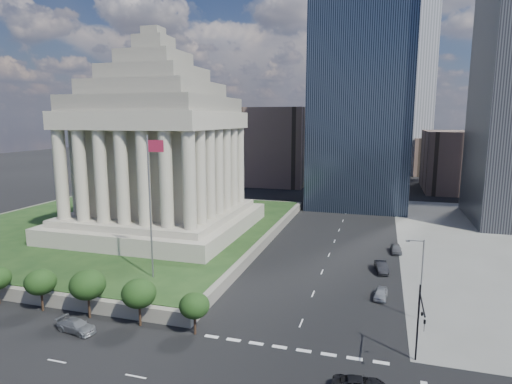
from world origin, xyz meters
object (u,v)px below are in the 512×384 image
at_px(suv_grey, 76,326).
at_px(street_lamp_north, 420,275).
at_px(parked_sedan_near, 381,293).
at_px(parked_sedan_far, 396,249).
at_px(parked_sedan_mid, 381,267).
at_px(traffic_signal_ne, 420,319).
at_px(flagpole, 151,199).
at_px(war_memorial, 157,132).

bearing_deg(suv_grey, street_lamp_north, -59.10).
bearing_deg(parked_sedan_near, parked_sedan_far, 89.13).
bearing_deg(parked_sedan_near, parked_sedan_mid, 95.74).
distance_m(traffic_signal_ne, street_lamp_north, 11.34).
bearing_deg(parked_sedan_mid, flagpole, -160.85).
relative_size(traffic_signal_ne, street_lamp_north, 0.80).
bearing_deg(suv_grey, parked_sedan_near, -49.65).
bearing_deg(traffic_signal_ne, war_memorial, 143.58).
bearing_deg(parked_sedan_far, traffic_signal_ne, -91.99).
xyz_separation_m(suv_grey, parked_sedan_mid, (33.20, 30.05, 0.07)).
bearing_deg(street_lamp_north, suv_grey, -159.07).
bearing_deg(war_memorial, parked_sedan_mid, -9.64).
bearing_deg(traffic_signal_ne, parked_sedan_near, 102.03).
bearing_deg(parked_sedan_mid, suv_grey, -147.14).
bearing_deg(street_lamp_north, parked_sedan_far, 93.92).
bearing_deg(parked_sedan_far, suv_grey, -134.50).
distance_m(war_memorial, parked_sedan_near, 50.97).
bearing_deg(parked_sedan_near, street_lamp_north, -44.01).
distance_m(war_memorial, street_lamp_north, 54.92).
relative_size(war_memorial, flagpole, 1.95).
xyz_separation_m(flagpole, traffic_signal_ne, (34.33, -10.30, -7.86)).
xyz_separation_m(war_memorial, parked_sedan_near, (43.00, -17.89, -20.70)).
xyz_separation_m(street_lamp_north, parked_sedan_far, (-1.83, 26.70, -4.89)).
height_order(parked_sedan_mid, parked_sedan_far, parked_sedan_mid).
xyz_separation_m(traffic_signal_ne, street_lamp_north, (0.83, 11.30, 0.41)).
relative_size(war_memorial, parked_sedan_far, 8.57).
xyz_separation_m(war_memorial, suv_grey, (9.80, -37.35, -20.68)).
height_order(war_memorial, parked_sedan_far, war_memorial).
xyz_separation_m(parked_sedan_mid, parked_sedan_far, (2.50, 11.01, -0.02)).
xyz_separation_m(street_lamp_north, suv_grey, (-37.52, -14.35, -4.94)).
relative_size(flagpole, suv_grey, 4.03).
bearing_deg(street_lamp_north, flagpole, -178.37).
distance_m(street_lamp_north, parked_sedan_near, 8.34).
height_order(flagpole, parked_sedan_far, flagpole).
bearing_deg(flagpole, suv_grey, -100.05).
xyz_separation_m(parked_sedan_near, parked_sedan_far, (2.50, 21.59, 0.08)).
xyz_separation_m(war_memorial, flagpole, (12.17, -24.00, -8.29)).
xyz_separation_m(street_lamp_north, parked_sedan_mid, (-4.33, 15.70, -4.87)).
xyz_separation_m(traffic_signal_ne, suv_grey, (-36.70, -3.05, -4.53)).
bearing_deg(flagpole, parked_sedan_far, 39.74).
bearing_deg(parked_sedan_near, flagpole, -163.05).
height_order(street_lamp_north, suv_grey, street_lamp_north).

